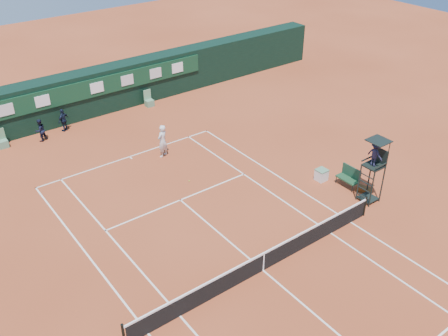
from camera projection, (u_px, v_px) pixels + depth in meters
The scene contains 14 objects.
ground at pixel (263, 270), 20.85m from camera, with size 90.00×90.00×0.00m, color #AB4A28.
court_lines at pixel (263, 270), 20.85m from camera, with size 11.05×23.85×0.01m.
tennis_net at pixel (263, 261), 20.59m from camera, with size 12.90×0.10×1.10m.
back_wall at pixel (78, 95), 32.88m from camera, with size 40.00×1.65×3.00m.
linesman_chair_left at pixel (3, 142), 29.82m from camera, with size 0.55×0.50×1.15m.
linesman_chair_right at pixel (149, 102), 34.94m from camera, with size 0.55×0.50×1.15m.
umpire_chair at pixel (375, 158), 23.93m from camera, with size 0.96×0.95×3.42m.
player_bench at pixel (349, 176), 26.07m from camera, with size 0.56×1.20×1.10m.
tennis_bag at pixel (364, 190), 25.78m from camera, with size 0.33×0.76×0.28m, color black.
cooler at pixel (321, 175), 26.68m from camera, with size 0.57×0.57×0.65m.
tennis_ball at pixel (189, 181), 26.70m from camera, with size 0.07×0.07×0.07m, color #B3D331.
player at pixel (162, 141), 28.55m from camera, with size 0.72×0.47×1.97m, color silver.
ball_kid_left at pixel (40, 130), 30.31m from camera, with size 0.69×0.54×1.42m, color black.
ball_kid_right at pixel (64, 120), 31.44m from camera, with size 0.87×0.36×1.49m, color black.
Camera 1 is at (-10.66, -11.49, 14.50)m, focal length 40.00 mm.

